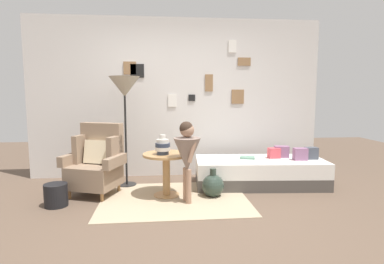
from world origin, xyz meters
TOP-DOWN VIEW (x-y plane):
  - ground_plane at (0.00, 0.00)m, footprint 12.00×12.00m
  - gallery_wall at (0.00, 1.95)m, footprint 4.80×0.12m
  - rug at (-0.11, 0.66)m, footprint 1.89×1.47m
  - armchair at (-1.16, 1.01)m, footprint 0.88×0.77m
  - daybed at (1.20, 1.17)m, footprint 1.96×0.94m
  - pillow_head at (1.97, 1.11)m, footprint 0.18×0.12m
  - pillow_mid at (1.77, 1.05)m, footprint 0.20×0.13m
  - pillow_back at (1.57, 1.27)m, footprint 0.23×0.16m
  - pillow_extra at (1.43, 1.23)m, footprint 0.18×0.13m
  - side_table at (-0.21, 0.81)m, footprint 0.63×0.63m
  - vase_striped at (-0.26, 0.75)m, footprint 0.19×0.19m
  - floor_lamp at (-0.80, 1.36)m, footprint 0.45×0.45m
  - person_child at (0.04, 0.51)m, footprint 0.34×0.34m
  - book_on_daybed at (1.02, 1.24)m, footprint 0.26×0.21m
  - demijohn_near at (0.41, 0.71)m, footprint 0.30×0.30m
  - magazine_basket at (-1.57, 0.55)m, footprint 0.28×0.28m

SIDE VIEW (x-z plane):
  - ground_plane at x=0.00m, z-range 0.00..0.00m
  - rug at x=-0.11m, z-range 0.00..0.01m
  - magazine_basket at x=-1.57m, z-range 0.00..0.28m
  - demijohn_near at x=0.41m, z-range -0.04..0.35m
  - daybed at x=1.20m, z-range 0.00..0.40m
  - book_on_daybed at x=1.02m, z-range 0.40..0.43m
  - side_table at x=-0.21m, z-range 0.13..0.71m
  - armchair at x=-1.16m, z-range -0.05..0.92m
  - pillow_extra at x=1.43m, z-range 0.40..0.55m
  - pillow_back at x=1.57m, z-range 0.40..0.58m
  - pillow_head at x=1.97m, z-range 0.40..0.58m
  - pillow_mid at x=1.77m, z-range 0.40..0.58m
  - person_child at x=0.04m, z-range 0.14..1.17m
  - vase_striped at x=-0.26m, z-range 0.56..0.82m
  - gallery_wall at x=0.00m, z-range 0.00..2.60m
  - floor_lamp at x=-0.80m, z-range 0.61..2.24m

